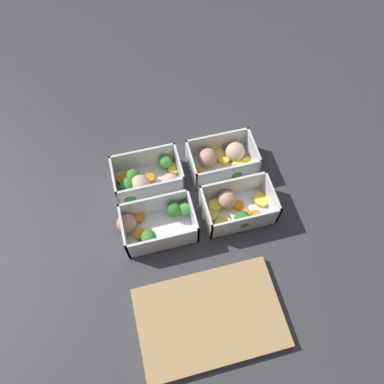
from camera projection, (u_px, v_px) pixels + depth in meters
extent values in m
plane|color=#38383D|center=(192.00, 197.00, 0.87)|extent=(4.00, 4.00, 0.00)
cube|color=white|center=(221.00, 166.00, 0.90)|extent=(0.15, 0.10, 0.00)
cube|color=white|center=(217.00, 143.00, 0.90)|extent=(0.15, 0.01, 0.07)
cube|color=white|center=(228.00, 176.00, 0.85)|extent=(0.15, 0.01, 0.07)
cube|color=white|center=(252.00, 152.00, 0.88)|extent=(0.01, 0.10, 0.07)
cube|color=white|center=(191.00, 166.00, 0.87)|extent=(0.01, 0.10, 0.07)
sphere|color=beige|center=(235.00, 152.00, 0.89)|extent=(0.05, 0.05, 0.05)
cylinder|color=orange|center=(222.00, 179.00, 0.88)|extent=(0.03, 0.03, 0.01)
cylinder|color=#407A37|center=(235.00, 176.00, 0.88)|extent=(0.01, 0.01, 0.02)
sphere|color=#2D7228|center=(236.00, 172.00, 0.86)|extent=(0.03, 0.03, 0.03)
cylinder|color=orange|center=(198.00, 172.00, 0.88)|extent=(0.02, 0.02, 0.02)
sphere|color=tan|center=(208.00, 157.00, 0.88)|extent=(0.06, 0.06, 0.05)
cylinder|color=#DBC647|center=(238.00, 167.00, 0.89)|extent=(0.04, 0.04, 0.02)
cylinder|color=#DBC647|center=(215.00, 153.00, 0.91)|extent=(0.04, 0.04, 0.01)
cylinder|color=yellow|center=(224.00, 158.00, 0.90)|extent=(0.04, 0.04, 0.01)
cylinder|color=yellow|center=(249.00, 164.00, 0.89)|extent=(0.03, 0.03, 0.01)
cube|color=white|center=(149.00, 182.00, 0.88)|extent=(0.15, 0.10, 0.00)
cube|color=white|center=(144.00, 159.00, 0.87)|extent=(0.15, 0.01, 0.07)
cube|color=white|center=(152.00, 193.00, 0.83)|extent=(0.15, 0.01, 0.07)
cube|color=white|center=(179.00, 168.00, 0.86)|extent=(0.01, 0.10, 0.07)
cube|color=white|center=(115.00, 182.00, 0.84)|extent=(0.01, 0.10, 0.07)
cylinder|color=orange|center=(150.00, 179.00, 0.87)|extent=(0.03, 0.03, 0.02)
cylinder|color=orange|center=(123.00, 179.00, 0.88)|extent=(0.04, 0.04, 0.01)
cylinder|color=#49883F|center=(130.00, 199.00, 0.85)|extent=(0.01, 0.01, 0.01)
sphere|color=#388433|center=(129.00, 195.00, 0.83)|extent=(0.03, 0.03, 0.03)
cylinder|color=#49883F|center=(135.00, 180.00, 0.87)|extent=(0.01, 0.01, 0.02)
sphere|color=#388433|center=(133.00, 176.00, 0.85)|extent=(0.03, 0.03, 0.03)
sphere|color=beige|center=(140.00, 185.00, 0.85)|extent=(0.06, 0.06, 0.05)
sphere|color=#D19E8C|center=(170.00, 181.00, 0.86)|extent=(0.05, 0.05, 0.04)
cylinder|color=#DBC647|center=(174.00, 169.00, 0.89)|extent=(0.04, 0.04, 0.01)
cylinder|color=#49883F|center=(129.00, 190.00, 0.86)|extent=(0.01, 0.01, 0.01)
sphere|color=#388433|center=(128.00, 186.00, 0.85)|extent=(0.04, 0.04, 0.04)
cylinder|color=#519448|center=(166.00, 165.00, 0.89)|extent=(0.01, 0.01, 0.01)
sphere|color=#42933D|center=(165.00, 161.00, 0.88)|extent=(0.03, 0.03, 0.03)
cube|color=white|center=(237.00, 211.00, 0.85)|extent=(0.15, 0.10, 0.00)
cube|color=white|center=(232.00, 187.00, 0.84)|extent=(0.15, 0.01, 0.07)
cube|color=white|center=(245.00, 224.00, 0.80)|extent=(0.15, 0.01, 0.07)
cube|color=white|center=(271.00, 198.00, 0.83)|extent=(0.01, 0.10, 0.07)
cube|color=white|center=(206.00, 213.00, 0.81)|extent=(0.01, 0.10, 0.07)
sphere|color=tan|center=(227.00, 199.00, 0.83)|extent=(0.06, 0.06, 0.04)
cylinder|color=#DBC647|center=(224.00, 225.00, 0.82)|extent=(0.04, 0.04, 0.01)
cylinder|color=#DBC647|center=(262.00, 199.00, 0.85)|extent=(0.04, 0.04, 0.01)
cylinder|color=orange|center=(239.00, 205.00, 0.85)|extent=(0.03, 0.03, 0.01)
cylinder|color=yellow|center=(215.00, 206.00, 0.84)|extent=(0.03, 0.03, 0.02)
cylinder|color=#407A37|center=(241.00, 223.00, 0.82)|extent=(0.01, 0.01, 0.02)
sphere|color=#2D7228|center=(243.00, 219.00, 0.80)|extent=(0.04, 0.04, 0.04)
cylinder|color=#DBC647|center=(210.00, 214.00, 0.83)|extent=(0.05, 0.05, 0.01)
cylinder|color=orange|center=(246.00, 214.00, 0.83)|extent=(0.03, 0.03, 0.02)
cylinder|color=orange|center=(213.00, 232.00, 0.81)|extent=(0.03, 0.03, 0.01)
cylinder|color=orange|center=(256.00, 217.00, 0.83)|extent=(0.04, 0.04, 0.01)
cube|color=white|center=(160.00, 229.00, 0.82)|extent=(0.15, 0.10, 0.00)
cube|color=white|center=(154.00, 205.00, 0.82)|extent=(0.15, 0.01, 0.07)
cube|color=white|center=(163.00, 244.00, 0.77)|extent=(0.15, 0.01, 0.07)
cube|color=white|center=(193.00, 216.00, 0.80)|extent=(0.01, 0.10, 0.07)
cube|color=white|center=(124.00, 232.00, 0.79)|extent=(0.01, 0.10, 0.07)
cylinder|color=orange|center=(138.00, 216.00, 0.83)|extent=(0.04, 0.04, 0.01)
cylinder|color=#519448|center=(185.00, 212.00, 0.83)|extent=(0.01, 0.01, 0.01)
sphere|color=#42933D|center=(185.00, 208.00, 0.82)|extent=(0.03, 0.03, 0.03)
cylinder|color=orange|center=(140.00, 235.00, 0.81)|extent=(0.04, 0.04, 0.02)
cylinder|color=#407A37|center=(174.00, 213.00, 0.83)|extent=(0.01, 0.01, 0.02)
sphere|color=#2D7228|center=(174.00, 209.00, 0.82)|extent=(0.03, 0.03, 0.03)
sphere|color=tan|center=(127.00, 224.00, 0.81)|extent=(0.05, 0.05, 0.04)
cylinder|color=#49883F|center=(150.00, 241.00, 0.80)|extent=(0.01, 0.01, 0.01)
sphere|color=#388433|center=(149.00, 238.00, 0.79)|extent=(0.03, 0.03, 0.03)
cube|color=tan|center=(210.00, 318.00, 0.73)|extent=(0.28, 0.18, 0.02)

